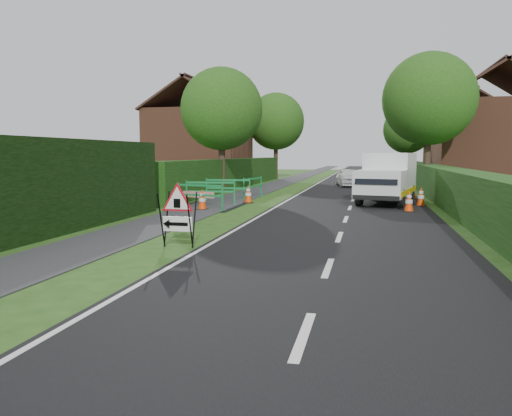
{
  "coord_description": "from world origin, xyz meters",
  "views": [
    {
      "loc": [
        3.19,
        -8.01,
        2.09
      ],
      "look_at": [
        0.63,
        3.27,
        0.84
      ],
      "focal_mm": 35.0,
      "sensor_mm": 36.0,
      "label": 1
    }
  ],
  "objects": [
    {
      "name": "ground",
      "position": [
        0.0,
        0.0,
        0.0
      ],
      "size": [
        120.0,
        120.0,
        0.0
      ],
      "primitive_type": "plane",
      "color": "#254B15",
      "rests_on": "ground"
    },
    {
      "name": "road_surface",
      "position": [
        2.5,
        35.0,
        0.0
      ],
      "size": [
        6.0,
        90.0,
        0.02
      ],
      "primitive_type": "cube",
      "color": "black",
      "rests_on": "ground"
    },
    {
      "name": "footpath",
      "position": [
        -3.0,
        35.0,
        0.01
      ],
      "size": [
        2.0,
        90.0,
        0.02
      ],
      "primitive_type": "cube",
      "color": "#2D2D30",
      "rests_on": "ground"
    },
    {
      "name": "hedge_west_far",
      "position": [
        -5.0,
        22.0,
        0.0
      ],
      "size": [
        1.0,
        24.0,
        1.8
      ],
      "primitive_type": "cube",
      "color": "#14380F",
      "rests_on": "ground"
    },
    {
      "name": "hedge_east",
      "position": [
        6.5,
        16.0,
        0.0
      ],
      "size": [
        1.2,
        50.0,
        1.5
      ],
      "primitive_type": "cube",
      "color": "#14380F",
      "rests_on": "ground"
    },
    {
      "name": "house_west",
      "position": [
        -10.0,
        30.0,
        2.9
      ],
      "size": [
        7.5,
        7.4,
        7.88
      ],
      "color": "brown",
      "rests_on": "ground"
    },
    {
      "name": "house_east_a",
      "position": [
        11.0,
        28.0,
        2.9
      ],
      "size": [
        7.5,
        7.4,
        7.88
      ],
      "color": "brown",
      "rests_on": "ground"
    },
    {
      "name": "house_east_b",
      "position": [
        12.0,
        42.0,
        2.9
      ],
      "size": [
        7.5,
        7.4,
        7.88
      ],
      "color": "brown",
      "rests_on": "ground"
    },
    {
      "name": "tree_nw",
      "position": [
        -4.6,
        18.0,
        4.48
      ],
      "size": [
        4.4,
        4.4,
        6.7
      ],
      "color": "#2D2116",
      "rests_on": "ground"
    },
    {
      "name": "tree_ne",
      "position": [
        6.4,
        22.0,
        5.17
      ],
      "size": [
        5.2,
        5.2,
        7.79
      ],
      "color": "#2D2116",
      "rests_on": "ground"
    },
    {
      "name": "tree_fw",
      "position": [
        -4.6,
        34.0,
        4.83
      ],
      "size": [
        4.8,
        4.8,
        7.24
      ],
      "color": "#2D2116",
      "rests_on": "ground"
    },
    {
      "name": "tree_fe",
      "position": [
        6.4,
        38.0,
        4.22
      ],
      "size": [
        4.2,
        4.2,
        6.33
      ],
      "color": "#2D2116",
      "rests_on": "ground"
    },
    {
      "name": "triangle_sign",
      "position": [
        -0.96,
        2.26,
        0.85
      ],
      "size": [
        0.84,
        0.84,
        1.23
      ],
      "rotation": [
        0.0,
        0.0,
        0.01
      ],
      "color": "black",
      "rests_on": "ground"
    },
    {
      "name": "works_van",
      "position": [
        3.96,
        13.81,
        1.13
      ],
      "size": [
        2.73,
        4.95,
        2.14
      ],
      "rotation": [
        0.0,
        0.0,
        -0.2
      ],
      "color": "silver",
      "rests_on": "ground"
    },
    {
      "name": "traffic_cone_0",
      "position": [
        4.63,
        10.75,
        0.39
      ],
      "size": [
        0.38,
        0.38,
        0.79
      ],
      "color": "black",
      "rests_on": "ground"
    },
    {
      "name": "traffic_cone_1",
      "position": [
        5.25,
        12.91,
        0.39
      ],
      "size": [
        0.38,
        0.38,
        0.79
      ],
      "color": "black",
      "rests_on": "ground"
    },
    {
      "name": "traffic_cone_2",
      "position": [
        5.19,
        16.11,
        0.39
      ],
      "size": [
        0.38,
        0.38,
        0.79
      ],
      "color": "black",
      "rests_on": "ground"
    },
    {
      "name": "traffic_cone_3",
      "position": [
        -2.92,
        9.77,
        0.39
      ],
      "size": [
        0.38,
        0.38,
        0.79
      ],
      "color": "black",
      "rests_on": "ground"
    },
    {
      "name": "traffic_cone_4",
      "position": [
        -1.84,
        12.67,
        0.39
      ],
      "size": [
        0.38,
        0.38,
        0.79
      ],
      "color": "black",
      "rests_on": "ground"
    },
    {
      "name": "ped_barrier_0",
      "position": [
        -3.0,
        9.73,
        0.63
      ],
      "size": [
        2.08,
        0.87,
        1.0
      ],
      "rotation": [
        0.0,
        0.0,
        -0.26
      ],
      "color": "#177E3C",
      "rests_on": "ground"
    },
    {
      "name": "ped_barrier_1",
      "position": [
        -3.19,
        11.62,
        0.63
      ],
      "size": [
        2.09,
        0.65,
        1.0
      ],
      "rotation": [
        0.0,
        0.0,
        0.15
      ],
      "color": "#177E3C",
      "rests_on": "ground"
    },
    {
      "name": "ped_barrier_2",
      "position": [
        -3.03,
        13.69,
        0.63
      ],
      "size": [
        2.08,
        0.46,
        1.0
      ],
      "rotation": [
        0.0,
        0.0,
        0.06
      ],
      "color": "#177E3C",
      "rests_on": "ground"
    },
    {
      "name": "ped_barrier_3",
      "position": [
        -2.2,
        15.11,
        0.63
      ],
      "size": [
        0.75,
        2.09,
        1.0
      ],
      "rotation": [
        0.0,
        0.0,
        1.37
      ],
      "color": "#177E3C",
      "rests_on": "ground"
    },
    {
      "name": "redwhite_plank",
      "position": [
        -3.57,
        11.19,
        0.0
      ],
      "size": [
        1.46,
        0.42,
        0.25
      ],
      "primitive_type": "cube",
      "rotation": [
        0.0,
        0.0,
        -0.26
      ],
      "color": "red",
      "rests_on": "ground"
    },
    {
      "name": "hatchback_car",
      "position": [
        1.9,
        24.89,
        0.59
      ],
      "size": [
        1.99,
        3.68,
        1.19
      ],
      "primitive_type": "imported",
      "rotation": [
        0.0,
        0.0,
        0.18
      ],
      "color": "white",
      "rests_on": "ground"
    }
  ]
}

